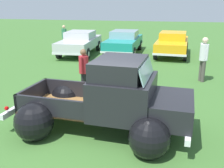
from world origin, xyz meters
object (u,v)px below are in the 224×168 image
object	(u,v)px
spectator_0	(204,56)
lane_cone_0	(93,83)
vintage_pickup_truck	(113,103)
spectator_1	(64,36)
lane_cone_1	(149,97)
spectator_2	(84,69)
show_car_1	(124,41)
show_car_2	(172,43)
show_car_0	(80,42)

from	to	relation	value
spectator_0	lane_cone_0	bearing A→B (deg)	-179.62
spectator_0	lane_cone_0	size ratio (longest dim) A/B	2.93
vintage_pickup_truck	spectator_1	size ratio (longest dim) A/B	2.83
vintage_pickup_truck	lane_cone_1	xyz separation A→B (m)	(0.76, 1.90, -0.45)
spectator_1	spectator_2	xyz separation A→B (m)	(4.23, -8.59, -0.01)
show_car_1	show_car_2	xyz separation A→B (m)	(3.05, -0.15, -0.00)
show_car_0	lane_cone_1	xyz separation A→B (m)	(5.00, -7.85, -0.47)
lane_cone_1	show_car_0	bearing A→B (deg)	122.50
show_car_2	spectator_1	distance (m)	7.33
show_car_0	show_car_2	size ratio (longest dim) A/B	1.05
show_car_2	spectator_0	xyz separation A→B (m)	(1.23, -5.42, 0.28)
show_car_0	spectator_2	size ratio (longest dim) A/B	2.86
spectator_0	spectator_2	xyz separation A→B (m)	(-4.30, -2.63, -0.12)
show_car_1	spectator_0	distance (m)	7.03
vintage_pickup_truck	show_car_1	distance (m)	10.82
spectator_0	spectator_1	world-z (taller)	spectator_0
show_car_0	spectator_1	xyz separation A→B (m)	(-1.58, 1.33, 0.17)
vintage_pickup_truck	spectator_1	distance (m)	12.52
show_car_0	show_car_2	distance (m)	5.78
show_car_1	spectator_1	world-z (taller)	spectator_1
show_car_1	lane_cone_0	bearing A→B (deg)	2.01
show_car_0	show_car_2	world-z (taller)	same
show_car_1	lane_cone_1	size ratio (longest dim) A/B	7.49
spectator_1	lane_cone_1	size ratio (longest dim) A/B	2.66
spectator_1	spectator_2	bearing A→B (deg)	75.02
spectator_2	lane_cone_0	size ratio (longest dim) A/B	2.64
vintage_pickup_truck	spectator_2	world-z (taller)	vintage_pickup_truck
show_car_0	lane_cone_1	distance (m)	9.33
spectator_0	lane_cone_1	xyz separation A→B (m)	(-1.94, -3.23, -0.76)
show_car_0	lane_cone_0	world-z (taller)	show_car_0
show_car_2	spectator_2	world-z (taller)	spectator_2
vintage_pickup_truck	show_car_1	bearing A→B (deg)	102.22
lane_cone_1	spectator_0	bearing A→B (deg)	58.94
spectator_1	show_car_1	bearing A→B (deg)	133.68
spectator_0	spectator_1	size ratio (longest dim) A/B	1.10
spectator_0	spectator_2	distance (m)	5.05
show_car_2	lane_cone_0	size ratio (longest dim) A/B	7.15
show_car_0	show_car_1	size ratio (longest dim) A/B	1.01
spectator_1	show_car_2	bearing A→B (deg)	134.61
show_car_2	lane_cone_1	bearing A→B (deg)	-0.77
spectator_2	show_car_2	bearing A→B (deg)	73.38
show_car_1	spectator_0	xyz separation A→B (m)	(4.28, -5.58, 0.28)
show_car_0	show_car_1	world-z (taller)	same
vintage_pickup_truck	lane_cone_0	size ratio (longest dim) A/B	7.52
spectator_1	lane_cone_0	bearing A→B (deg)	77.34
spectator_1	spectator_2	distance (m)	9.57
show_car_2	spectator_0	world-z (taller)	spectator_0
spectator_2	lane_cone_1	bearing A→B (deg)	-9.91
vintage_pickup_truck	spectator_1	xyz separation A→B (m)	(-5.83, 11.09, 0.20)
lane_cone_1	spectator_2	bearing A→B (deg)	165.79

